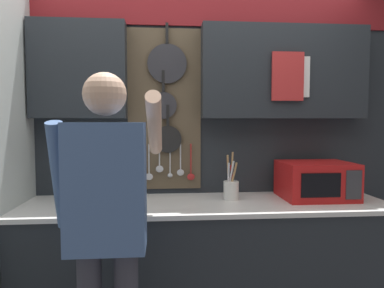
# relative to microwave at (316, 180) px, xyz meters

# --- Properties ---
(base_cabinet_counter) EXTENTS (2.52, 0.66, 0.91)m
(base_cabinet_counter) POSITION_rel_microwave_xyz_m (-0.81, -0.06, -0.59)
(base_cabinet_counter) COLOR #23282D
(base_cabinet_counter) RESTS_ON ground_plane
(back_wall_unit) EXTENTS (3.09, 0.23, 2.51)m
(back_wall_unit) POSITION_rel_microwave_xyz_m (-0.78, 0.23, 0.49)
(back_wall_unit) COLOR #23282D
(back_wall_unit) RESTS_ON ground_plane
(microwave) EXTENTS (0.50, 0.40, 0.26)m
(microwave) POSITION_rel_microwave_xyz_m (0.00, 0.00, 0.00)
(microwave) COLOR red
(microwave) RESTS_ON base_cabinet_counter
(knife_block) EXTENTS (0.12, 0.15, 0.28)m
(knife_block) POSITION_rel_microwave_xyz_m (-1.56, 0.00, -0.03)
(knife_block) COLOR brown
(knife_block) RESTS_ON base_cabinet_counter
(utensil_crock) EXTENTS (0.11, 0.11, 0.34)m
(utensil_crock) POSITION_rel_microwave_xyz_m (-0.63, 0.00, -0.05)
(utensil_crock) COLOR white
(utensil_crock) RESTS_ON base_cabinet_counter
(person) EXTENTS (0.54, 0.61, 1.71)m
(person) POSITION_rel_microwave_xyz_m (-1.38, -0.69, -0.02)
(person) COLOR #383842
(person) RESTS_ON ground_plane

